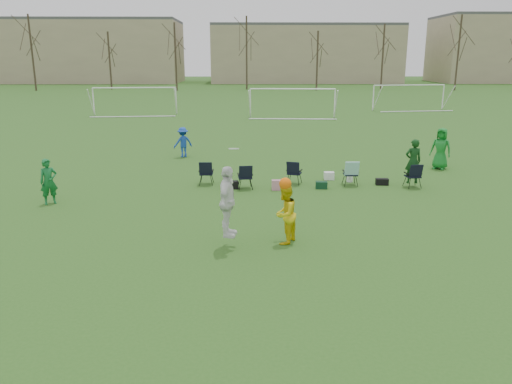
{
  "coord_description": "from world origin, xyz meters",
  "views": [
    {
      "loc": [
        0.13,
        -11.58,
        4.99
      ],
      "look_at": [
        0.36,
        2.28,
        1.25
      ],
      "focal_mm": 35.0,
      "sensor_mm": 36.0,
      "label": 1
    }
  ],
  "objects_px": {
    "fielder_green_near": "(49,182)",
    "center_contest": "(255,207)",
    "goal_mid": "(293,95)",
    "fielder_green_far": "(441,149)",
    "goal_left": "(135,93)",
    "fielder_blue": "(183,142)",
    "goal_right": "(409,90)"
  },
  "relations": [
    {
      "from": "center_contest",
      "to": "goal_left",
      "type": "xyz_separation_m",
      "value": [
        -10.31,
        32.73,
        0.82
      ]
    },
    {
      "from": "fielder_blue",
      "to": "center_contest",
      "type": "distance_m",
      "value": 13.21
    },
    {
      "from": "fielder_green_far",
      "to": "goal_left",
      "type": "distance_m",
      "value": 29.92
    },
    {
      "from": "fielder_green_far",
      "to": "goal_mid",
      "type": "xyz_separation_m",
      "value": [
        -5.01,
        21.08,
        0.97
      ]
    },
    {
      "from": "fielder_green_near",
      "to": "fielder_blue",
      "type": "xyz_separation_m",
      "value": [
        3.62,
        8.55,
        -0.04
      ]
    },
    {
      "from": "fielder_green_far",
      "to": "goal_left",
      "type": "height_order",
      "value": "goal_left"
    },
    {
      "from": "center_contest",
      "to": "goal_mid",
      "type": "relative_size",
      "value": 0.37
    },
    {
      "from": "goal_left",
      "to": "fielder_blue",
      "type": "bearing_deg",
      "value": -76.28
    },
    {
      "from": "fielder_blue",
      "to": "goal_left",
      "type": "distance_m",
      "value": 21.15
    },
    {
      "from": "fielder_green_near",
      "to": "center_contest",
      "type": "distance_m",
      "value": 8.29
    },
    {
      "from": "goal_mid",
      "to": "fielder_blue",
      "type": "bearing_deg",
      "value": -107.86
    },
    {
      "from": "fielder_blue",
      "to": "fielder_green_far",
      "type": "xyz_separation_m",
      "value": [
        12.23,
        -3.08,
        0.18
      ]
    },
    {
      "from": "fielder_green_far",
      "to": "goal_mid",
      "type": "bearing_deg",
      "value": 140.28
    },
    {
      "from": "fielder_green_far",
      "to": "goal_right",
      "type": "distance_m",
      "value": 27.99
    },
    {
      "from": "fielder_blue",
      "to": "center_contest",
      "type": "height_order",
      "value": "center_contest"
    },
    {
      "from": "goal_left",
      "to": "fielder_green_near",
      "type": "bearing_deg",
      "value": -88.69
    },
    {
      "from": "fielder_green_near",
      "to": "goal_mid",
      "type": "distance_m",
      "value": 28.7
    },
    {
      "from": "fielder_blue",
      "to": "goal_mid",
      "type": "bearing_deg",
      "value": -141.29
    },
    {
      "from": "fielder_blue",
      "to": "goal_right",
      "type": "distance_m",
      "value": 30.77
    },
    {
      "from": "fielder_blue",
      "to": "fielder_green_far",
      "type": "height_order",
      "value": "fielder_green_far"
    },
    {
      "from": "fielder_green_far",
      "to": "fielder_green_near",
      "type": "bearing_deg",
      "value": -124.04
    },
    {
      "from": "goal_mid",
      "to": "fielder_green_near",
      "type": "bearing_deg",
      "value": -108.22
    },
    {
      "from": "goal_mid",
      "to": "fielder_green_far",
      "type": "bearing_deg",
      "value": -72.63
    },
    {
      "from": "fielder_green_far",
      "to": "center_contest",
      "type": "height_order",
      "value": "center_contest"
    },
    {
      "from": "fielder_blue",
      "to": "goal_left",
      "type": "relative_size",
      "value": 0.21
    },
    {
      "from": "fielder_green_near",
      "to": "fielder_blue",
      "type": "bearing_deg",
      "value": 35.59
    },
    {
      "from": "goal_mid",
      "to": "goal_right",
      "type": "bearing_deg",
      "value": 30.57
    },
    {
      "from": "center_contest",
      "to": "goal_left",
      "type": "height_order",
      "value": "center_contest"
    },
    {
      "from": "fielder_green_far",
      "to": "center_contest",
      "type": "xyz_separation_m",
      "value": [
        -8.7,
        -9.65,
        0.15
      ]
    },
    {
      "from": "fielder_green_far",
      "to": "goal_mid",
      "type": "relative_size",
      "value": 0.26
    },
    {
      "from": "fielder_green_far",
      "to": "goal_left",
      "type": "relative_size",
      "value": 0.26
    },
    {
      "from": "fielder_green_near",
      "to": "goal_left",
      "type": "height_order",
      "value": "goal_left"
    }
  ]
}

